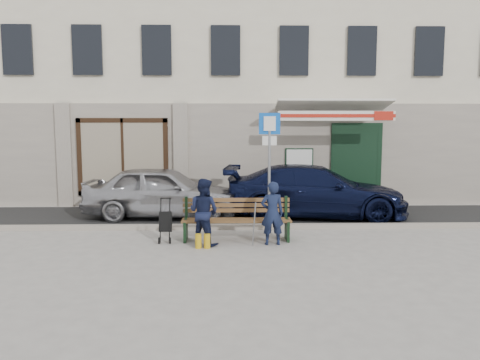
{
  "coord_description": "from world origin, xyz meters",
  "views": [
    {
      "loc": [
        0.07,
        -9.71,
        2.53
      ],
      "look_at": [
        0.36,
        1.6,
        1.2
      ],
      "focal_mm": 35.0,
      "sensor_mm": 36.0,
      "label": 1
    }
  ],
  "objects_px": {
    "woman": "(204,212)",
    "car_navy": "(315,191)",
    "man": "(272,213)",
    "stroller": "(165,223)",
    "bench": "(234,220)",
    "parking_sign": "(269,150)",
    "car_silver": "(163,192)"
  },
  "relations": [
    {
      "from": "woman",
      "to": "stroller",
      "type": "bearing_deg",
      "value": 12.31
    },
    {
      "from": "car_navy",
      "to": "woman",
      "type": "distance_m",
      "value": 4.18
    },
    {
      "from": "woman",
      "to": "stroller",
      "type": "relative_size",
      "value": 1.5
    },
    {
      "from": "man",
      "to": "bench",
      "type": "bearing_deg",
      "value": -31.97
    },
    {
      "from": "stroller",
      "to": "bench",
      "type": "bearing_deg",
      "value": 2.21
    },
    {
      "from": "man",
      "to": "woman",
      "type": "bearing_deg",
      "value": -5.65
    },
    {
      "from": "bench",
      "to": "car_navy",
      "type": "bearing_deg",
      "value": 49.08
    },
    {
      "from": "car_navy",
      "to": "man",
      "type": "relative_size",
      "value": 3.65
    },
    {
      "from": "man",
      "to": "stroller",
      "type": "distance_m",
      "value": 2.34
    },
    {
      "from": "woman",
      "to": "parking_sign",
      "type": "bearing_deg",
      "value": -98.57
    },
    {
      "from": "car_silver",
      "to": "car_navy",
      "type": "bearing_deg",
      "value": -86.9
    },
    {
      "from": "car_navy",
      "to": "stroller",
      "type": "bearing_deg",
      "value": 132.21
    },
    {
      "from": "car_silver",
      "to": "woman",
      "type": "xyz_separation_m",
      "value": [
        1.28,
        -3.0,
        -0.01
      ]
    },
    {
      "from": "parking_sign",
      "to": "woman",
      "type": "bearing_deg",
      "value": -124.29
    },
    {
      "from": "stroller",
      "to": "car_navy",
      "type": "bearing_deg",
      "value": 34.29
    },
    {
      "from": "parking_sign",
      "to": "man",
      "type": "bearing_deg",
      "value": -87.38
    },
    {
      "from": "car_navy",
      "to": "bench",
      "type": "height_order",
      "value": "car_navy"
    },
    {
      "from": "woman",
      "to": "bench",
      "type": "bearing_deg",
      "value": -118.1
    },
    {
      "from": "man",
      "to": "woman",
      "type": "distance_m",
      "value": 1.45
    },
    {
      "from": "car_navy",
      "to": "parking_sign",
      "type": "relative_size",
      "value": 1.75
    },
    {
      "from": "parking_sign",
      "to": "stroller",
      "type": "distance_m",
      "value": 3.23
    },
    {
      "from": "bench",
      "to": "woman",
      "type": "bearing_deg",
      "value": -149.39
    },
    {
      "from": "car_silver",
      "to": "stroller",
      "type": "bearing_deg",
      "value": -167.79
    },
    {
      "from": "bench",
      "to": "man",
      "type": "xyz_separation_m",
      "value": [
        0.8,
        -0.41,
        0.22
      ]
    },
    {
      "from": "car_navy",
      "to": "man",
      "type": "xyz_separation_m",
      "value": [
        -1.47,
        -3.02,
        -0.04
      ]
    },
    {
      "from": "man",
      "to": "woman",
      "type": "height_order",
      "value": "woman"
    },
    {
      "from": "parking_sign",
      "to": "woman",
      "type": "relative_size",
      "value": 1.99
    },
    {
      "from": "car_silver",
      "to": "parking_sign",
      "type": "relative_size",
      "value": 1.49
    },
    {
      "from": "car_navy",
      "to": "parking_sign",
      "type": "height_order",
      "value": "parking_sign"
    },
    {
      "from": "car_silver",
      "to": "car_navy",
      "type": "relative_size",
      "value": 0.85
    },
    {
      "from": "man",
      "to": "stroller",
      "type": "xyz_separation_m",
      "value": [
        -2.3,
        0.31,
        -0.26
      ]
    },
    {
      "from": "woman",
      "to": "car_navy",
      "type": "bearing_deg",
      "value": -102.93
    }
  ]
}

